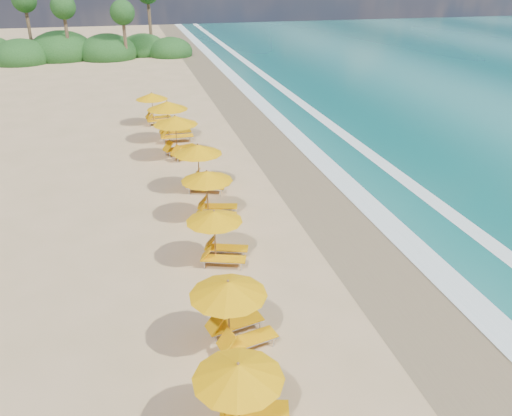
{
  "coord_description": "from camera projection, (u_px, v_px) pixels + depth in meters",
  "views": [
    {
      "loc": [
        -4.31,
        -17.41,
        9.64
      ],
      "look_at": [
        0.0,
        0.0,
        1.2
      ],
      "focal_mm": 36.45,
      "sensor_mm": 36.0,
      "label": 1
    }
  ],
  "objects": [
    {
      "name": "station_6",
      "position": [
        202.0,
        164.0,
        23.97
      ],
      "size": [
        2.93,
        2.88,
        2.27
      ],
      "rotation": [
        0.0,
        0.0,
        -0.37
      ],
      "color": "olive",
      "rests_on": "ground"
    },
    {
      "name": "surf_foam",
      "position": [
        411.0,
        217.0,
        21.78
      ],
      "size": [
        4.0,
        160.0,
        0.01
      ],
      "color": "white",
      "rests_on": "ground"
    },
    {
      "name": "treeline",
      "position": [
        71.0,
        50.0,
        57.73
      ],
      "size": [
        25.8,
        8.8,
        9.74
      ],
      "color": "#163D14",
      "rests_on": "ground"
    },
    {
      "name": "station_8",
      "position": [
        171.0,
        118.0,
        30.74
      ],
      "size": [
        2.63,
        2.43,
        2.46
      ],
      "rotation": [
        0.0,
        0.0,
        0.0
      ],
      "color": "olive",
      "rests_on": "ground"
    },
    {
      "name": "station_5",
      "position": [
        211.0,
        191.0,
        21.26
      ],
      "size": [
        2.66,
        2.57,
        2.15
      ],
      "rotation": [
        0.0,
        0.0,
        -0.25
      ],
      "color": "olive",
      "rests_on": "ground"
    },
    {
      "name": "station_9",
      "position": [
        155.0,
        106.0,
        34.1
      ],
      "size": [
        2.4,
        2.24,
        2.13
      ],
      "rotation": [
        0.0,
        0.0,
        0.08
      ],
      "color": "olive",
      "rests_on": "ground"
    },
    {
      "name": "station_2",
      "position": [
        246.0,
        394.0,
        11.3
      ],
      "size": [
        2.53,
        2.45,
        2.05
      ],
      "rotation": [
        0.0,
        0.0,
        -0.25
      ],
      "color": "olive",
      "rests_on": "ground"
    },
    {
      "name": "wet_sand",
      "position": [
        351.0,
        224.0,
        21.2
      ],
      "size": [
        4.0,
        160.0,
        0.01
      ],
      "primitive_type": "cube",
      "color": "olive",
      "rests_on": "ground"
    },
    {
      "name": "ground",
      "position": [
        256.0,
        236.0,
        20.33
      ],
      "size": [
        160.0,
        160.0,
        0.0
      ],
      "primitive_type": "plane",
      "color": "tan",
      "rests_on": "ground"
    },
    {
      "name": "station_3",
      "position": [
        234.0,
        308.0,
        14.07
      ],
      "size": [
        2.63,
        2.54,
        2.15
      ],
      "rotation": [
        0.0,
        0.0,
        0.23
      ],
      "color": "olive",
      "rests_on": "ground"
    },
    {
      "name": "station_4",
      "position": [
        219.0,
        233.0,
        18.15
      ],
      "size": [
        2.57,
        2.52,
        2.02
      ],
      "rotation": [
        0.0,
        0.0,
        -0.33
      ],
      "color": "olive",
      "rests_on": "ground"
    },
    {
      "name": "station_7",
      "position": [
        179.0,
        134.0,
        27.98
      ],
      "size": [
        3.15,
        3.1,
        2.43
      ],
      "rotation": [
        0.0,
        0.0,
        0.38
      ],
      "color": "olive",
      "rests_on": "ground"
    }
  ]
}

